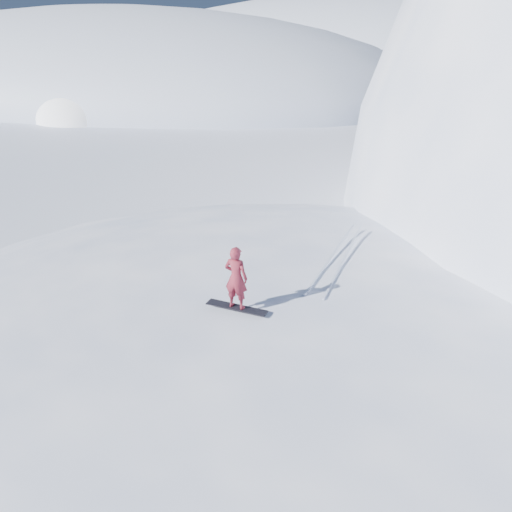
{
  "coord_description": "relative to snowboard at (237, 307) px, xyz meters",
  "views": [
    {
      "loc": [
        2.97,
        -8.55,
        8.85
      ],
      "look_at": [
        -3.21,
        1.98,
        3.5
      ],
      "focal_mm": 35.0,
      "sensor_mm": 36.0,
      "label": 1
    }
  ],
  "objects": [
    {
      "name": "ground",
      "position": [
        3.21,
        -0.98,
        -2.41
      ],
      "size": [
        400.0,
        400.0,
        0.0
      ],
      "primitive_type": "plane",
      "color": "white",
      "rests_on": "ground"
    },
    {
      "name": "wind_bumps",
      "position": [
        2.65,
        1.14,
        -2.41
      ],
      "size": [
        16.0,
        14.4,
        1.0
      ],
      "color": "white",
      "rests_on": "ground"
    },
    {
      "name": "vapor_plume",
      "position": [
        -41.52,
        30.38,
        -2.41
      ],
      "size": [
        9.4,
        7.52,
        6.58
      ],
      "primitive_type": "ellipsoid",
      "color": "white",
      "rests_on": "ground"
    },
    {
      "name": "far_ridge_c",
      "position": [
        -36.79,
        109.02,
        -2.41
      ],
      "size": [
        140.0,
        90.0,
        36.0
      ],
      "primitive_type": "ellipsoid",
      "color": "white",
      "rests_on": "ground"
    },
    {
      "name": "board_tracks",
      "position": [
        1.03,
        4.52,
        0.01
      ],
      "size": [
        1.4,
        5.95,
        0.04
      ],
      "color": "silver",
      "rests_on": "ground"
    },
    {
      "name": "near_ridge",
      "position": [
        4.21,
        2.02,
        -2.41
      ],
      "size": [
        36.0,
        28.0,
        4.8
      ],
      "primitive_type": "ellipsoid",
      "color": "white",
      "rests_on": "ground"
    },
    {
      "name": "snowboard",
      "position": [
        0.0,
        0.0,
        0.0
      ],
      "size": [
        1.7,
        0.52,
        0.03
      ],
      "primitive_type": "cube",
      "rotation": [
        0.0,
        0.0,
        0.12
      ],
      "color": "black",
      "rests_on": "near_ridge"
    },
    {
      "name": "far_ridge_a",
      "position": [
        -66.79,
        59.02,
        -2.41
      ],
      "size": [
        120.0,
        70.0,
        28.0
      ],
      "primitive_type": "ellipsoid",
      "color": "white",
      "rests_on": "ground"
    },
    {
      "name": "snowboarder",
      "position": [
        0.0,
        0.0,
        0.86
      ],
      "size": [
        0.66,
        0.48,
        1.69
      ],
      "primitive_type": "imported",
      "rotation": [
        0.0,
        0.0,
        3.27
      ],
      "color": "maroon",
      "rests_on": "snowboard"
    }
  ]
}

